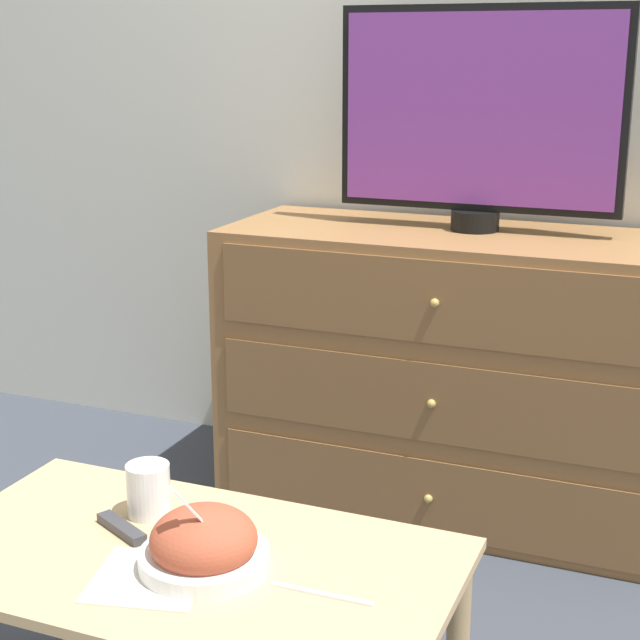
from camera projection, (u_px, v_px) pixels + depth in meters
The scene contains 10 objects.
ground_plane at pixel (495, 471), 3.12m from camera, with size 12.00×12.00×0.00m, color #383D47.
wall_back at pixel (519, 48), 2.79m from camera, with size 12.00×0.05×2.60m.
dresser at pixel (457, 374), 2.78m from camera, with size 1.31×0.53×0.81m.
tv at pixel (480, 115), 2.63m from camera, with size 0.78×0.13×0.60m.
coffee_table at pixel (187, 587), 1.75m from camera, with size 0.96×0.53×0.43m.
takeout_bowl at pixel (204, 545), 1.68m from camera, with size 0.23×0.23×0.17m.
drink_cup at pixel (149, 493), 1.88m from camera, with size 0.08×0.08×0.10m.
napkin at pixel (149, 578), 1.66m from camera, with size 0.22×0.22×0.00m.
knife at pixel (322, 594), 1.61m from camera, with size 0.18×0.01×0.01m.
remote_control at pixel (122, 528), 1.82m from camera, with size 0.13×0.09×0.02m.
Camera 1 is at (0.57, -2.87, 1.30)m, focal length 55.00 mm.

